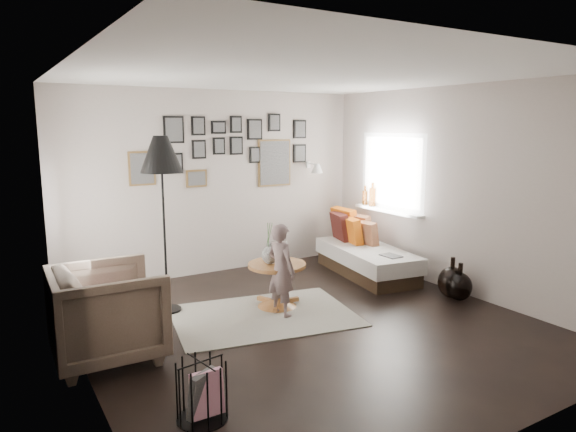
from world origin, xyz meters
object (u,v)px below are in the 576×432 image
vase (270,251)px  demijohn_large (452,282)px  floor_lamp (161,161)px  armchair (108,313)px  demijohn_small (460,286)px  child (281,270)px  pedestal_table (277,287)px  daybed (363,255)px  magazine_basket (202,391)px

vase → demijohn_large: (2.10, -0.84, -0.48)m
vase → floor_lamp: (-1.07, 0.50, 1.04)m
armchair → vase: bearing=-76.7°
demijohn_small → child: (-2.11, 0.69, 0.35)m
pedestal_table → armchair: (-1.98, -0.38, 0.19)m
demijohn_small → pedestal_table: bearing=155.0°
floor_lamp → pedestal_table: bearing=-24.6°
demijohn_small → child: size_ratio=0.44×
floor_lamp → demijohn_large: bearing=-23.1°
vase → floor_lamp: 1.58m
daybed → demijohn_small: 1.54m
armchair → daybed: bearing=-74.2°
demijohn_small → child: bearing=162.0°
pedestal_table → daybed: daybed is taller
pedestal_table → armchair: size_ratio=0.71×
armchair → floor_lamp: size_ratio=0.48×
vase → demijohn_small: size_ratio=1.03×
vase → demijohn_small: (2.10, -0.96, -0.50)m
child → daybed: bearing=-79.1°
vase → magazine_basket: 2.40m
daybed → armchair: (-3.74, -0.95, 0.16)m
magazine_basket → demijohn_small: size_ratio=0.95×
pedestal_table → child: (-0.09, -0.25, 0.28)m
floor_lamp → demijohn_small: size_ratio=4.28×
demijohn_large → armchair: bearing=173.6°
vase → demijohn_small: 2.36m
child → magazine_basket: bearing=120.9°
daybed → demijohn_large: daybed is taller
vase → demijohn_small: bearing=-24.6°
magazine_basket → child: size_ratio=0.42×
daybed → demijohn_large: bearing=-70.9°
armchair → demijohn_large: size_ratio=1.86×
armchair → child: child is taller
pedestal_table → demijohn_large: size_ratio=1.31×
pedestal_table → armchair: armchair is taller
vase → daybed: (1.84, 0.56, -0.41)m
pedestal_table → demijohn_large: 2.18m
daybed → floor_lamp: 3.25m
demijohn_large → vase: bearing=158.1°
vase → child: size_ratio=0.46×
armchair → demijohn_large: armchair is taller
pedestal_table → demijohn_large: pedestal_table is taller
armchair → magazine_basket: size_ratio=2.15×
demijohn_large → demijohn_small: (0.00, -0.12, -0.02)m
daybed → magazine_basket: size_ratio=4.21×
daybed → child: (-1.85, -0.83, 0.25)m
demijohn_large → demijohn_small: bearing=-88.5°
pedestal_table → magazine_basket: size_ratio=1.52×
floor_lamp → child: (1.05, -0.78, -1.20)m
armchair → child: bearing=-84.8°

